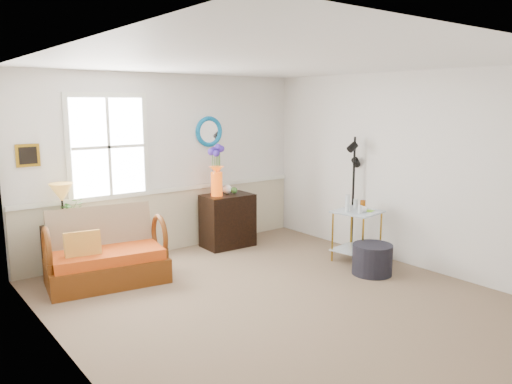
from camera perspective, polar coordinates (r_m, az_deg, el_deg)
floor at (r=5.73m, az=2.46°, el=-12.24°), size 4.50×5.00×0.01m
ceiling at (r=5.32m, az=2.67°, el=14.64°), size 4.50×5.00×0.01m
walls at (r=5.38m, az=2.56°, el=0.68°), size 4.51×5.01×2.60m
wainscot at (r=7.57m, az=-9.75°, el=-3.24°), size 4.46×0.02×0.90m
chair_rail at (r=7.47m, az=-9.82°, el=0.26°), size 4.46×0.04×0.06m
window at (r=7.01m, az=-16.51°, el=4.96°), size 1.14×0.06×1.44m
picture at (r=6.72m, az=-24.64°, el=3.82°), size 0.28×0.03×0.28m
mirror at (r=7.73m, az=-5.43°, el=6.89°), size 0.47×0.07×0.47m
loveseat at (r=6.37m, az=-16.75°, el=-6.04°), size 1.50×1.00×0.91m
throw_pillow at (r=6.21m, az=-19.17°, el=-6.14°), size 0.42×0.17×0.41m
lamp_stand at (r=6.84m, az=-21.29°, el=-6.29°), size 0.42×0.42×0.66m
table_lamp at (r=6.69m, az=-21.26°, el=-1.37°), size 0.35×0.35×0.54m
potted_plant at (r=6.78m, az=-20.37°, el=-2.37°), size 0.36×0.39×0.26m
cabinet at (r=7.68m, az=-3.26°, el=-3.27°), size 0.78×0.52×0.81m
flower_vase at (r=7.44m, az=-4.54°, el=2.39°), size 0.30×0.30×0.75m
side_table at (r=7.10m, az=11.42°, el=-4.96°), size 0.65×0.65×0.72m
tabletop_items at (r=7.02m, az=11.49°, el=-1.17°), size 0.50×0.50×0.23m
floor_lamp at (r=7.45m, az=11.03°, el=-0.33°), size 0.27×0.27×1.71m
ottoman at (r=6.65m, az=13.14°, el=-7.49°), size 0.68×0.68×0.39m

